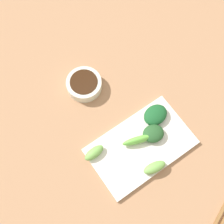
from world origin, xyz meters
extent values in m
cube|color=#A37654|center=(0.00, 0.00, 0.01)|extent=(2.10, 2.10, 0.02)
cylinder|color=silver|center=(-0.15, -0.03, 0.04)|extent=(0.11, 0.11, 0.03)
cylinder|color=#321B0D|center=(-0.15, -0.03, 0.04)|extent=(0.08, 0.08, 0.02)
cube|color=silver|center=(0.10, 0.00, 0.03)|extent=(0.17, 0.29, 0.01)
ellipsoid|color=#245127|center=(0.09, 0.05, 0.05)|extent=(0.07, 0.07, 0.03)
ellipsoid|color=#65B943|center=(0.08, 0.00, 0.05)|extent=(0.05, 0.09, 0.03)
ellipsoid|color=#71AC4E|center=(0.04, -0.12, 0.04)|extent=(0.03, 0.06, 0.02)
ellipsoid|color=#74AC50|center=(0.17, -0.01, 0.04)|extent=(0.04, 0.07, 0.02)
ellipsoid|color=#185427|center=(0.05, 0.09, 0.05)|extent=(0.06, 0.08, 0.03)
cube|color=olive|center=(0.36, 0.08, 0.02)|extent=(0.09, 0.22, 0.01)
camera|label=1|loc=(0.25, -0.20, 0.94)|focal=53.27mm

